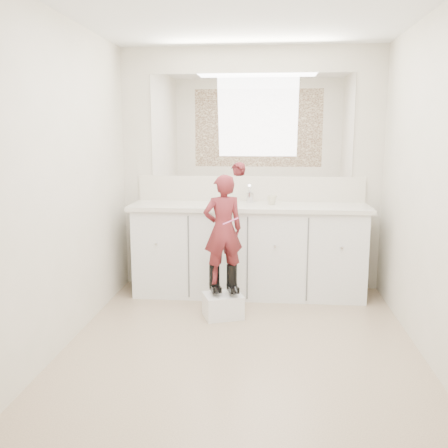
# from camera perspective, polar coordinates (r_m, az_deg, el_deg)

# --- Properties ---
(floor) EXTENTS (3.00, 3.00, 0.00)m
(floor) POSITION_cam_1_polar(r_m,az_deg,el_deg) (3.86, 1.98, -13.54)
(floor) COLOR #806754
(floor) RESTS_ON ground
(ceiling) EXTENTS (3.00, 3.00, 0.00)m
(ceiling) POSITION_cam_1_polar(r_m,az_deg,el_deg) (3.64, 2.23, 23.64)
(ceiling) COLOR white
(ceiling) RESTS_ON wall_back
(wall_back) EXTENTS (2.60, 0.00, 2.60)m
(wall_back) POSITION_cam_1_polar(r_m,az_deg,el_deg) (5.05, 3.05, 6.16)
(wall_back) COLOR beige
(wall_back) RESTS_ON floor
(wall_front) EXTENTS (2.60, 0.00, 2.60)m
(wall_front) POSITION_cam_1_polar(r_m,az_deg,el_deg) (2.07, -0.23, 0.33)
(wall_front) COLOR beige
(wall_front) RESTS_ON floor
(wall_left) EXTENTS (0.00, 3.00, 3.00)m
(wall_left) POSITION_cam_1_polar(r_m,az_deg,el_deg) (3.85, -17.67, 4.44)
(wall_left) COLOR beige
(wall_left) RESTS_ON floor
(wall_right) EXTENTS (0.00, 3.00, 3.00)m
(wall_right) POSITION_cam_1_polar(r_m,az_deg,el_deg) (3.72, 22.59, 3.94)
(wall_right) COLOR beige
(wall_right) RESTS_ON floor
(vanity_cabinet) EXTENTS (2.20, 0.55, 0.85)m
(vanity_cabinet) POSITION_cam_1_polar(r_m,az_deg,el_deg) (4.89, 2.84, -3.16)
(vanity_cabinet) COLOR silver
(vanity_cabinet) RESTS_ON floor
(countertop) EXTENTS (2.28, 0.58, 0.04)m
(countertop) POSITION_cam_1_polar(r_m,az_deg,el_deg) (4.79, 2.88, 1.98)
(countertop) COLOR beige
(countertop) RESTS_ON vanity_cabinet
(backsplash) EXTENTS (2.28, 0.03, 0.25)m
(backsplash) POSITION_cam_1_polar(r_m,az_deg,el_deg) (5.05, 3.02, 4.05)
(backsplash) COLOR beige
(backsplash) RESTS_ON countertop
(mirror) EXTENTS (2.00, 0.02, 1.00)m
(mirror) POSITION_cam_1_polar(r_m,az_deg,el_deg) (5.02, 3.09, 11.16)
(mirror) COLOR white
(mirror) RESTS_ON wall_back
(dot_panel) EXTENTS (2.00, 0.01, 1.20)m
(dot_panel) POSITION_cam_1_polar(r_m,az_deg,el_deg) (2.05, -0.21, 12.86)
(dot_panel) COLOR #472819
(dot_panel) RESTS_ON wall_front
(faucet) EXTENTS (0.08, 0.08, 0.10)m
(faucet) POSITION_cam_1_polar(r_m,az_deg,el_deg) (4.95, 2.97, 3.05)
(faucet) COLOR silver
(faucet) RESTS_ON countertop
(cup) EXTENTS (0.11, 0.11, 0.09)m
(cup) POSITION_cam_1_polar(r_m,az_deg,el_deg) (4.82, 5.48, 2.75)
(cup) COLOR beige
(cup) RESTS_ON countertop
(soap_bottle) EXTENTS (0.11, 0.11, 0.18)m
(soap_bottle) POSITION_cam_1_polar(r_m,az_deg,el_deg) (4.84, 0.52, 3.39)
(soap_bottle) COLOR silver
(soap_bottle) RESTS_ON countertop
(step_stool) EXTENTS (0.39, 0.36, 0.20)m
(step_stool) POSITION_cam_1_polar(r_m,az_deg,el_deg) (4.35, -0.13, -9.31)
(step_stool) COLOR silver
(step_stool) RESTS_ON floor
(boot_left) EXTENTS (0.15, 0.20, 0.26)m
(boot_left) POSITION_cam_1_polar(r_m,az_deg,el_deg) (4.31, -1.11, -6.27)
(boot_left) COLOR black
(boot_left) RESTS_ON step_stool
(boot_right) EXTENTS (0.15, 0.20, 0.26)m
(boot_right) POSITION_cam_1_polar(r_m,az_deg,el_deg) (4.29, 0.89, -6.32)
(boot_right) COLOR black
(boot_right) RESTS_ON step_stool
(toddler) EXTENTS (0.39, 0.32, 0.93)m
(toddler) POSITION_cam_1_polar(r_m,az_deg,el_deg) (4.20, -0.11, -0.63)
(toddler) COLOR #9F3137
(toddler) RESTS_ON step_stool
(toothbrush) EXTENTS (0.13, 0.06, 0.06)m
(toothbrush) POSITION_cam_1_polar(r_m,az_deg,el_deg) (4.10, 0.76, 0.33)
(toothbrush) COLOR #D85497
(toothbrush) RESTS_ON toddler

